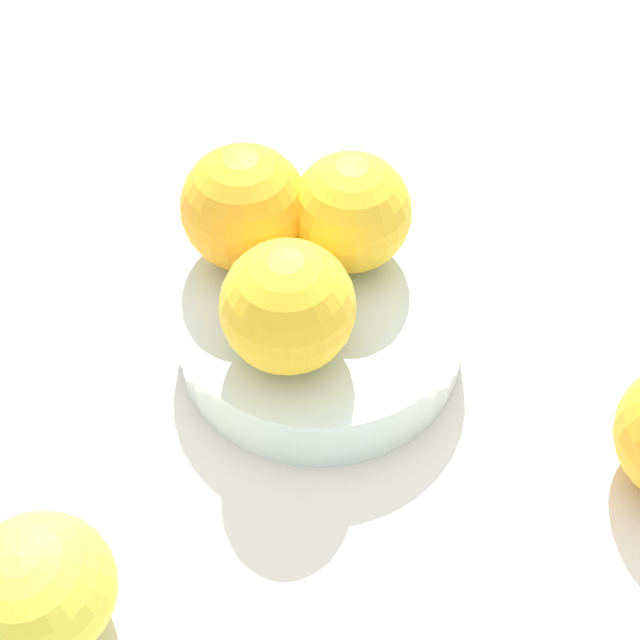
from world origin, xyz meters
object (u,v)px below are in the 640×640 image
(orange_in_bowl_2, at_px, (288,307))
(orange_loose_1, at_px, (40,589))
(orange_in_bowl_0, at_px, (241,211))
(fruit_bowl, at_px, (320,325))
(orange_in_bowl_1, at_px, (351,212))

(orange_in_bowl_2, bearing_deg, orange_loose_1, 2.53)
(orange_in_bowl_0, bearing_deg, orange_in_bowl_2, 64.13)
(orange_in_bowl_2, relative_size, orange_loose_1, 1.02)
(fruit_bowl, bearing_deg, orange_loose_1, 5.00)
(fruit_bowl, distance_m, orange_in_bowl_1, 0.07)
(fruit_bowl, relative_size, orange_in_bowl_1, 2.42)
(orange_loose_1, bearing_deg, orange_in_bowl_2, -177.47)
(orange_in_bowl_2, xyz_separation_m, orange_loose_1, (0.18, 0.01, -0.04))
(orange_in_bowl_0, xyz_separation_m, orange_loose_1, (0.22, 0.08, -0.05))
(orange_in_bowl_0, relative_size, orange_loose_1, 1.07)
(orange_loose_1, bearing_deg, orange_in_bowl_0, -159.63)
(orange_in_bowl_0, distance_m, orange_loose_1, 0.24)
(orange_in_bowl_1, relative_size, orange_in_bowl_2, 0.99)
(orange_in_bowl_1, distance_m, orange_in_bowl_2, 0.08)
(fruit_bowl, height_order, orange_in_bowl_2, orange_in_bowl_2)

